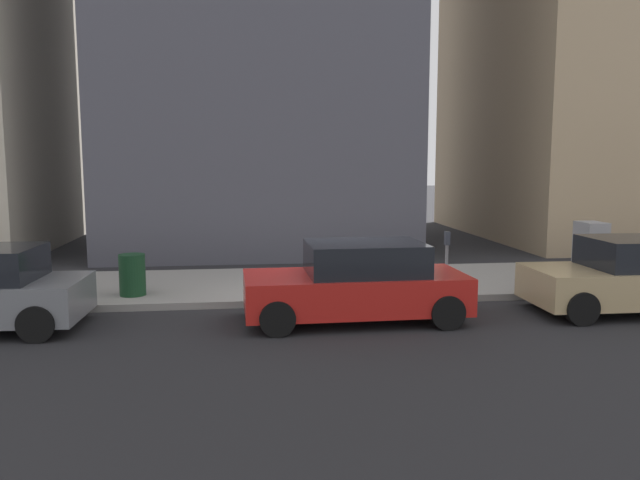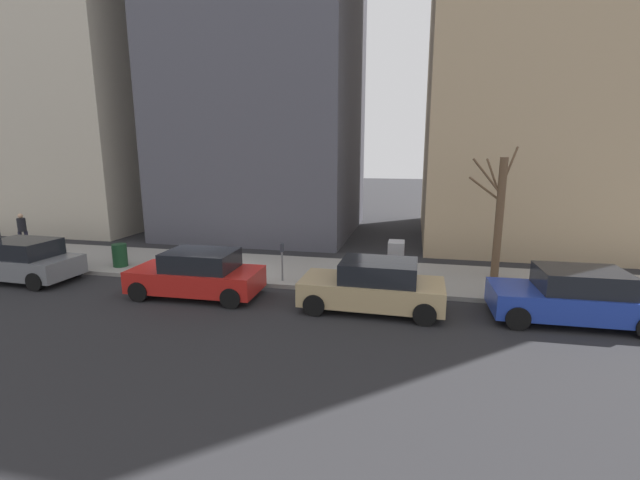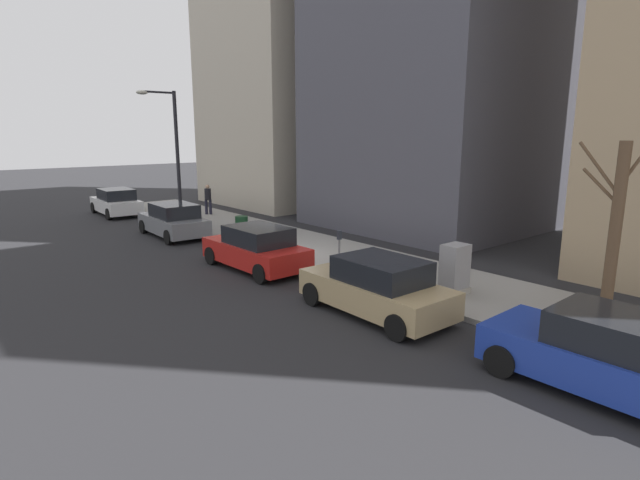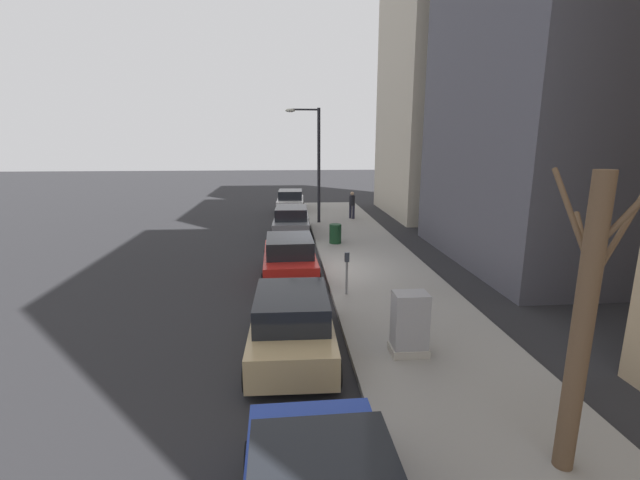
{
  "view_description": "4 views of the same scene",
  "coord_description": "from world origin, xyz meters",
  "px_view_note": "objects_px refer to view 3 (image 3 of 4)",
  "views": [
    {
      "loc": [
        -12.81,
        1.81,
        3.08
      ],
      "look_at": [
        1.61,
        0.02,
        1.21
      ],
      "focal_mm": 35.0,
      "sensor_mm": 36.0,
      "label": 1
    },
    {
      "loc": [
        -13.49,
        -7.14,
        4.69
      ],
      "look_at": [
        1.83,
        -3.74,
        1.39
      ],
      "focal_mm": 24.0,
      "sensor_mm": 36.0,
      "label": 2
    },
    {
      "loc": [
        -10.33,
        -14.54,
        4.63
      ],
      "look_at": [
        0.8,
        -1.28,
        0.9
      ],
      "focal_mm": 28.0,
      "sensor_mm": 36.0,
      "label": 3
    },
    {
      "loc": [
        -1.39,
        -15.2,
        4.79
      ],
      "look_at": [
        -0.25,
        -1.05,
        1.52
      ],
      "focal_mm": 24.0,
      "sensor_mm": 36.0,
      "label": 4
    }
  ],
  "objects_px": {
    "streetlamp": "(172,145)",
    "parked_car_red": "(256,249)",
    "parking_meter": "(339,246)",
    "trash_bin": "(242,226)",
    "pedestrian_near_meter": "(208,198)",
    "parked_car_blue": "(610,355)",
    "utility_box": "(455,270)",
    "parked_car_tan": "(377,287)",
    "bare_tree": "(615,226)",
    "parked_car_white": "(116,202)",
    "parked_car_grey": "(174,221)"
  },
  "relations": [
    {
      "from": "parking_meter",
      "to": "streetlamp",
      "type": "distance_m",
      "value": 12.69
    },
    {
      "from": "parked_car_grey",
      "to": "utility_box",
      "type": "bearing_deg",
      "value": -77.85
    },
    {
      "from": "trash_bin",
      "to": "parked_car_red",
      "type": "bearing_deg",
      "value": -115.61
    },
    {
      "from": "parked_car_blue",
      "to": "parked_car_tan",
      "type": "distance_m",
      "value": 5.49
    },
    {
      "from": "parking_meter",
      "to": "utility_box",
      "type": "bearing_deg",
      "value": -77.74
    },
    {
      "from": "utility_box",
      "to": "bare_tree",
      "type": "bearing_deg",
      "value": -69.19
    },
    {
      "from": "parked_car_blue",
      "to": "parked_car_white",
      "type": "distance_m",
      "value": 26.23
    },
    {
      "from": "parked_car_red",
      "to": "pedestrian_near_meter",
      "type": "relative_size",
      "value": 2.55
    },
    {
      "from": "pedestrian_near_meter",
      "to": "parked_car_white",
      "type": "bearing_deg",
      "value": -179.27
    },
    {
      "from": "parked_car_grey",
      "to": "pedestrian_near_meter",
      "type": "relative_size",
      "value": 2.57
    },
    {
      "from": "parked_car_white",
      "to": "pedestrian_near_meter",
      "type": "distance_m",
      "value": 5.46
    },
    {
      "from": "parking_meter",
      "to": "trash_bin",
      "type": "height_order",
      "value": "parking_meter"
    },
    {
      "from": "parked_car_tan",
      "to": "parked_car_white",
      "type": "height_order",
      "value": "same"
    },
    {
      "from": "streetlamp",
      "to": "parked_car_blue",
      "type": "bearing_deg",
      "value": -93.55
    },
    {
      "from": "parked_car_white",
      "to": "pedestrian_near_meter",
      "type": "relative_size",
      "value": 2.57
    },
    {
      "from": "pedestrian_near_meter",
      "to": "parked_car_red",
      "type": "bearing_deg",
      "value": -62.49
    },
    {
      "from": "parked_car_blue",
      "to": "utility_box",
      "type": "relative_size",
      "value": 2.96
    },
    {
      "from": "parked_car_red",
      "to": "parked_car_white",
      "type": "relative_size",
      "value": 0.99
    },
    {
      "from": "parked_car_tan",
      "to": "parked_car_red",
      "type": "relative_size",
      "value": 1.0
    },
    {
      "from": "parked_car_red",
      "to": "bare_tree",
      "type": "xyz_separation_m",
      "value": [
        3.92,
        -9.75,
        1.72
      ]
    },
    {
      "from": "parked_car_grey",
      "to": "parking_meter",
      "type": "xyz_separation_m",
      "value": [
        1.56,
        -9.46,
        0.24
      ]
    },
    {
      "from": "parked_car_tan",
      "to": "bare_tree",
      "type": "bearing_deg",
      "value": -44.88
    },
    {
      "from": "parked_car_red",
      "to": "streetlamp",
      "type": "height_order",
      "value": "streetlamp"
    },
    {
      "from": "bare_tree",
      "to": "parked_car_white",
      "type": "bearing_deg",
      "value": 98.46
    },
    {
      "from": "streetlamp",
      "to": "trash_bin",
      "type": "bearing_deg",
      "value": -83.5
    },
    {
      "from": "parked_car_blue",
      "to": "parking_meter",
      "type": "relative_size",
      "value": 3.14
    },
    {
      "from": "utility_box",
      "to": "bare_tree",
      "type": "xyz_separation_m",
      "value": [
        1.33,
        -3.5,
        1.61
      ]
    },
    {
      "from": "streetlamp",
      "to": "parked_car_red",
      "type": "bearing_deg",
      "value": -98.93
    },
    {
      "from": "parked_car_grey",
      "to": "parked_car_blue",
      "type": "bearing_deg",
      "value": -87.82
    },
    {
      "from": "utility_box",
      "to": "parked_car_tan",
      "type": "bearing_deg",
      "value": 168.47
    },
    {
      "from": "parked_car_red",
      "to": "streetlamp",
      "type": "bearing_deg",
      "value": 79.88
    },
    {
      "from": "parked_car_red",
      "to": "trash_bin",
      "type": "xyz_separation_m",
      "value": [
        2.19,
        4.56,
        -0.14
      ]
    },
    {
      "from": "bare_tree",
      "to": "parked_car_grey",
      "type": "bearing_deg",
      "value": 102.5
    },
    {
      "from": "parked_car_red",
      "to": "pedestrian_near_meter",
      "type": "xyz_separation_m",
      "value": [
        3.98,
        11.08,
        0.35
      ]
    },
    {
      "from": "parked_car_red",
      "to": "parked_car_white",
      "type": "distance_m",
      "value": 15.04
    },
    {
      "from": "utility_box",
      "to": "streetlamp",
      "type": "xyz_separation_m",
      "value": [
        -1.02,
        16.23,
        3.17
      ]
    },
    {
      "from": "streetlamp",
      "to": "parked_car_tan",
      "type": "bearing_deg",
      "value": -95.74
    },
    {
      "from": "parking_meter",
      "to": "trash_bin",
      "type": "bearing_deg",
      "value": 86.27
    },
    {
      "from": "trash_bin",
      "to": "pedestrian_near_meter",
      "type": "distance_m",
      "value": 6.78
    },
    {
      "from": "parked_car_white",
      "to": "trash_bin",
      "type": "height_order",
      "value": "parked_car_white"
    },
    {
      "from": "parked_car_grey",
      "to": "bare_tree",
      "type": "bearing_deg",
      "value": -75.56
    },
    {
      "from": "parked_car_tan",
      "to": "trash_bin",
      "type": "relative_size",
      "value": 4.7
    },
    {
      "from": "utility_box",
      "to": "trash_bin",
      "type": "height_order",
      "value": "utility_box"
    },
    {
      "from": "parked_car_tan",
      "to": "parked_car_white",
      "type": "relative_size",
      "value": 0.99
    },
    {
      "from": "trash_bin",
      "to": "pedestrian_near_meter",
      "type": "xyz_separation_m",
      "value": [
        1.79,
        6.52,
        0.49
      ]
    },
    {
      "from": "parked_car_red",
      "to": "pedestrian_near_meter",
      "type": "distance_m",
      "value": 11.78
    },
    {
      "from": "utility_box",
      "to": "trash_bin",
      "type": "relative_size",
      "value": 1.59
    },
    {
      "from": "parked_car_blue",
      "to": "bare_tree",
      "type": "height_order",
      "value": "bare_tree"
    },
    {
      "from": "utility_box",
      "to": "parked_car_blue",
      "type": "bearing_deg",
      "value": -115.22
    },
    {
      "from": "parked_car_blue",
      "to": "trash_bin",
      "type": "relative_size",
      "value": 4.71
    }
  ]
}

